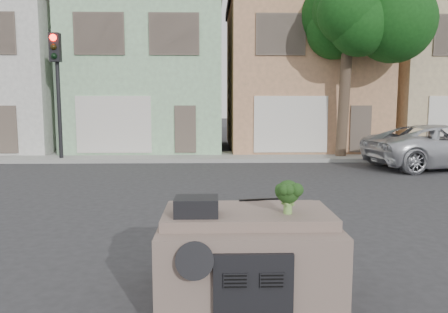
{
  "coord_description": "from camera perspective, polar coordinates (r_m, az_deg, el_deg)",
  "views": [
    {
      "loc": [
        -0.4,
        -8.06,
        2.35
      ],
      "look_at": [
        -0.17,
        0.5,
        1.3
      ],
      "focal_mm": 35.0,
      "sensor_mm": 36.0,
      "label": 1
    }
  ],
  "objects": [
    {
      "name": "townhouse_mint",
      "position": [
        22.81,
        -9.52,
        10.48
      ],
      "size": [
        7.2,
        8.2,
        7.55
      ],
      "primitive_type": "cube",
      "color": "#95C495",
      "rests_on": "ground"
    },
    {
      "name": "wiper_arm",
      "position": [
        5.62,
        5.5,
        -5.58
      ],
      "size": [
        0.69,
        0.15,
        0.02
      ],
      "primitive_type": "cube",
      "rotation": [
        0.0,
        0.0,
        0.17
      ],
      "color": "black",
      "rests_on": "car_dashboard"
    },
    {
      "name": "car_dashboard",
      "position": [
        5.38,
        2.9,
        -12.45
      ],
      "size": [
        2.0,
        1.8,
        1.12
      ],
      "primitive_type": "cube",
      "color": "#746056",
      "rests_on": "ground"
    },
    {
      "name": "ground_plane",
      "position": [
        8.4,
        1.27,
        -9.25
      ],
      "size": [
        120.0,
        120.0,
        0.0
      ],
      "primitive_type": "plane",
      "color": "#303033",
      "rests_on": "ground"
    },
    {
      "name": "silver_pickup",
      "position": [
        17.78,
        26.69,
        -1.35
      ],
      "size": [
        6.01,
        3.47,
        1.58
      ],
      "primitive_type": "imported",
      "rotation": [
        0.0,
        0.0,
        1.73
      ],
      "color": "silver",
      "rests_on": "ground"
    },
    {
      "name": "traffic_signal",
      "position": [
        18.59,
        -20.88,
        7.15
      ],
      "size": [
        0.4,
        0.4,
        5.1
      ],
      "primitive_type": "cube",
      "color": "black",
      "rests_on": "ground"
    },
    {
      "name": "sidewalk",
      "position": [
        18.7,
        -0.31,
        0.0
      ],
      "size": [
        40.0,
        3.0,
        0.15
      ],
      "primitive_type": "cube",
      "color": "gray",
      "rests_on": "ground"
    },
    {
      "name": "instrument_hump",
      "position": [
        4.85,
        -3.62,
        -6.51
      ],
      "size": [
        0.48,
        0.38,
        0.2
      ],
      "primitive_type": "cube",
      "color": "black",
      "rests_on": "car_dashboard"
    },
    {
      "name": "tree_near",
      "position": [
        18.76,
        15.57,
        12.55
      ],
      "size": [
        4.4,
        4.0,
        8.5
      ],
      "primitive_type": "cube",
      "color": "#123F12",
      "rests_on": "ground"
    },
    {
      "name": "townhouse_white",
      "position": [
        24.96,
        -27.08,
        9.51
      ],
      "size": [
        7.2,
        8.2,
        7.55
      ],
      "primitive_type": "cube",
      "color": "beige",
      "rests_on": "ground"
    },
    {
      "name": "townhouse_tan",
      "position": [
        23.03,
        9.63,
        10.44
      ],
      "size": [
        7.2,
        8.2,
        7.55
      ],
      "primitive_type": "cube",
      "color": "tan",
      "rests_on": "ground"
    },
    {
      "name": "townhouse_beige",
      "position": [
        25.55,
        26.6,
        9.46
      ],
      "size": [
        7.2,
        8.2,
        7.55
      ],
      "primitive_type": "cube",
      "color": "tan",
      "rests_on": "ground"
    },
    {
      "name": "broccoli",
      "position": [
        4.94,
        8.35,
        -5.2
      ],
      "size": [
        0.41,
        0.41,
        0.39
      ],
      "primitive_type": "cube",
      "rotation": [
        0.0,
        0.0,
        0.38
      ],
      "color": "#183211",
      "rests_on": "car_dashboard"
    }
  ]
}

